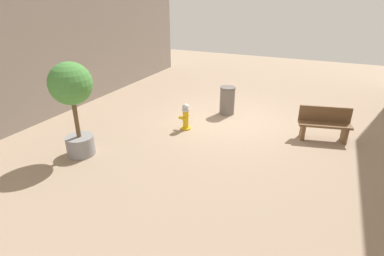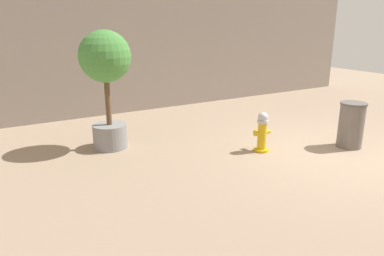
# 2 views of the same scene
# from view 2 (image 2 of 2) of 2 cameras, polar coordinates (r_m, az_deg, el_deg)

# --- Properties ---
(ground_plane) EXTENTS (23.40, 23.40, 0.00)m
(ground_plane) POSITION_cam_2_polar(r_m,az_deg,el_deg) (7.85, 23.07, -4.06)
(ground_plane) COLOR tan
(fire_hydrant) EXTENTS (0.38, 0.40, 0.83)m
(fire_hydrant) POSITION_cam_2_polar(r_m,az_deg,el_deg) (7.50, 11.00, -0.61)
(fire_hydrant) COLOR gold
(fire_hydrant) RESTS_ON ground_plane
(planter_tree) EXTENTS (1.04, 1.04, 2.43)m
(planter_tree) POSITION_cam_2_polar(r_m,az_deg,el_deg) (7.52, -13.43, 8.55)
(planter_tree) COLOR gray
(planter_tree) RESTS_ON ground_plane
(trash_bin) EXTENTS (0.54, 0.54, 0.97)m
(trash_bin) POSITION_cam_2_polar(r_m,az_deg,el_deg) (8.30, 23.83, 0.45)
(trash_bin) COLOR slate
(trash_bin) RESTS_ON ground_plane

